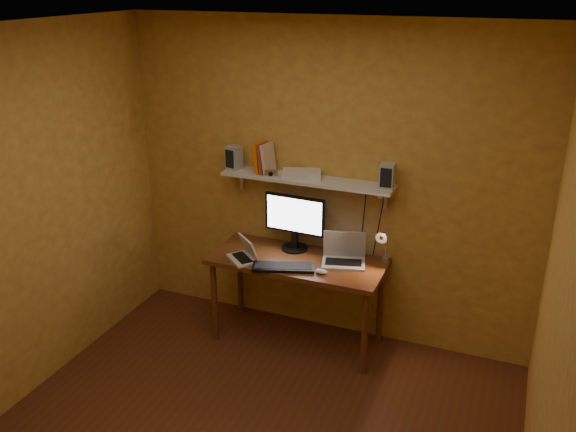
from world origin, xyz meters
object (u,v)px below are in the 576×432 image
at_px(desk, 297,269).
at_px(speaker_right, 387,176).
at_px(laptop, 344,254).
at_px(mouse, 321,271).
at_px(keyboard, 283,267).
at_px(speaker_left, 234,157).
at_px(wall_shelf, 307,180).
at_px(shelf_camera, 271,173).
at_px(netbook, 245,253).
at_px(desk_lamp, 384,242).
at_px(monitor, 295,220).
at_px(router, 302,174).

distance_m(desk, speaker_right, 1.05).
relative_size(laptop, mouse, 3.95).
height_order(keyboard, speaker_right, speaker_right).
relative_size(speaker_left, speaker_right, 1.01).
xyz_separation_m(wall_shelf, shelf_camera, (-0.27, -0.08, 0.05)).
distance_m(netbook, speaker_left, 0.80).
bearing_deg(desk, wall_shelf, 90.00).
xyz_separation_m(desk, laptop, (0.36, 0.09, 0.15)).
bearing_deg(speaker_right, keyboard, -152.53).
height_order(mouse, desk_lamp, desk_lamp).
bearing_deg(monitor, speaker_right, 4.07).
bearing_deg(desk_lamp, netbook, -164.76).
distance_m(wall_shelf, mouse, 0.74).
distance_m(monitor, shelf_camera, 0.44).
relative_size(wall_shelf, monitor, 2.70).
relative_size(keyboard, speaker_right, 2.53).
bearing_deg(speaker_right, monitor, 179.17).
bearing_deg(speaker_right, laptop, -161.72).
xyz_separation_m(desk, speaker_left, (-0.64, 0.20, 0.81)).
xyz_separation_m(monitor, speaker_right, (0.73, 0.02, 0.46)).
relative_size(monitor, speaker_right, 2.74).
relative_size(monitor, desk_lamp, 1.38).
height_order(desk, shelf_camera, shelf_camera).
relative_size(netbook, shelf_camera, 3.03).
height_order(monitor, router, router).
height_order(laptop, desk_lamp, desk_lamp).
height_order(wall_shelf, router, router).
distance_m(wall_shelf, keyboard, 0.71).
distance_m(mouse, shelf_camera, 0.87).
relative_size(wall_shelf, shelf_camera, 13.50).
relative_size(netbook, speaker_left, 1.64).
distance_m(desk_lamp, speaker_right, 0.52).
bearing_deg(shelf_camera, speaker_left, 166.69).
bearing_deg(speaker_left, laptop, 8.57).
distance_m(laptop, desk_lamp, 0.34).
distance_m(desk_lamp, shelf_camera, 1.03).
relative_size(mouse, speaker_left, 0.51).
height_order(monitor, mouse, monitor).
distance_m(keyboard, desk_lamp, 0.80).
bearing_deg(wall_shelf, laptop, -16.24).
bearing_deg(wall_shelf, keyboard, -95.95).
xyz_separation_m(keyboard, speaker_left, (-0.60, 0.40, 0.71)).
xyz_separation_m(desk_lamp, router, (-0.71, 0.07, 0.44)).
bearing_deg(mouse, wall_shelf, 134.99).
height_order(laptop, speaker_left, speaker_left).
bearing_deg(shelf_camera, laptop, -2.20).
height_order(monitor, netbook, monitor).
bearing_deg(desk, mouse, -32.52).
bearing_deg(shelf_camera, desk, -22.70).
bearing_deg(monitor, speaker_left, 179.78).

